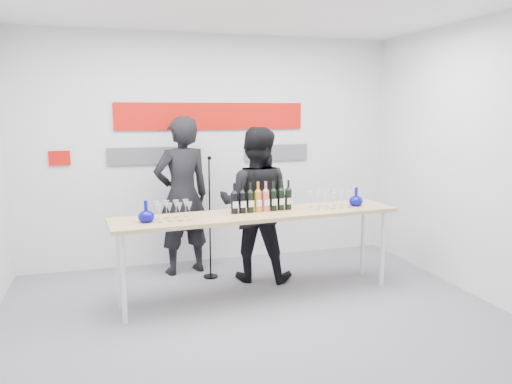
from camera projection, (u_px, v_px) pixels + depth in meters
ground at (254, 315)px, 4.99m from camera, size 5.00×5.00×0.00m
back_wall at (212, 150)px, 6.64m from camera, size 5.00×0.04×3.00m
signage at (208, 127)px, 6.54m from camera, size 3.38×0.02×0.79m
tasting_table at (259, 219)px, 5.37m from camera, size 3.17×0.85×0.94m
wine_bottles at (262, 196)px, 5.41m from camera, size 0.71×0.13×0.33m
decanter_left at (146, 211)px, 4.90m from camera, size 0.16×0.16×0.21m
decanter_right at (356, 196)px, 5.75m from camera, size 0.16×0.16×0.21m
glasses_left at (173, 211)px, 5.02m from camera, size 0.37×0.25×0.18m
glasses_right at (330, 199)px, 5.65m from camera, size 0.47×0.25×0.18m
presenter_left at (182, 196)px, 6.17m from camera, size 0.81×0.62×1.96m
presenter_right at (256, 204)px, 5.95m from camera, size 1.10×1.00×1.84m
mic_stand at (210, 241)px, 6.05m from camera, size 0.17×0.17×1.50m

